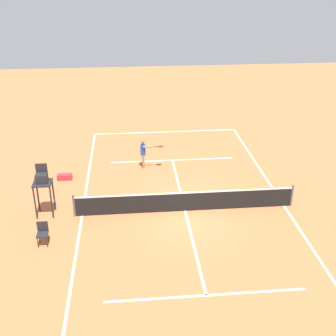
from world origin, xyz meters
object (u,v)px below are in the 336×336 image
tennis_ball (131,186)px  equipment_bag (65,177)px  player_serving (144,151)px  umpire_chair (42,182)px  courtside_chair_near (43,232)px

tennis_ball → equipment_bag: bearing=-17.9°
player_serving → umpire_chair: size_ratio=0.68×
umpire_chair → player_serving: bearing=-136.0°
courtside_chair_near → equipment_bag: courtside_chair_near is taller
tennis_ball → equipment_bag: (3.40, -1.10, 0.12)m
courtside_chair_near → tennis_ball: bearing=-127.8°
player_serving → equipment_bag: size_ratio=2.16×
courtside_chair_near → player_serving: bearing=-122.8°
player_serving → equipment_bag: (4.18, 1.07, -0.82)m
tennis_ball → equipment_bag: equipment_bag is taller
courtside_chair_near → umpire_chair: bearing=-83.8°
tennis_ball → equipment_bag: 3.57m
player_serving → courtside_chair_near: 8.05m
equipment_bag → tennis_ball: bearing=162.1°
umpire_chair → courtside_chair_near: (-0.25, 2.31, -1.07)m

